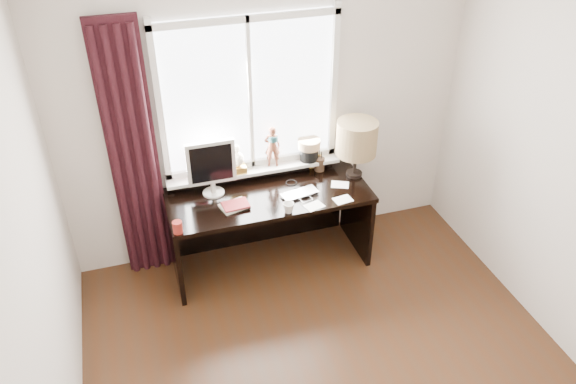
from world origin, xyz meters
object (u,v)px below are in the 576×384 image
object	(u,v)px
laptop	(300,194)
table_lamp	(357,139)
desk	(266,211)
mug	(288,207)
monitor	(211,165)
red_cup	(178,227)

from	to	relation	value
laptop	table_lamp	distance (m)	0.67
desk	mug	bearing A→B (deg)	-78.74
mug	monitor	distance (m)	0.72
mug	monitor	world-z (taller)	monitor
laptop	desk	xyz separation A→B (m)	(-0.24, 0.19, -0.26)
monitor	table_lamp	xyz separation A→B (m)	(1.24, -0.09, 0.09)
monitor	mug	bearing A→B (deg)	-40.51
laptop	mug	bearing A→B (deg)	-139.73
mug	desk	xyz separation A→B (m)	(-0.08, 0.40, -0.29)
red_cup	monitor	distance (m)	0.62
monitor	table_lamp	world-z (taller)	table_lamp
laptop	red_cup	world-z (taller)	red_cup
desk	laptop	bearing A→B (deg)	-37.86
desk	monitor	distance (m)	0.68
mug	desk	world-z (taller)	mug
red_cup	monitor	xyz separation A→B (m)	(0.36, 0.44, 0.23)
red_cup	desk	world-z (taller)	red_cup
desk	table_lamp	size ratio (longest dim) A/B	3.27
laptop	desk	world-z (taller)	laptop
red_cup	table_lamp	xyz separation A→B (m)	(1.60, 0.36, 0.31)
laptop	red_cup	bearing A→B (deg)	-179.94
mug	red_cup	distance (m)	0.88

